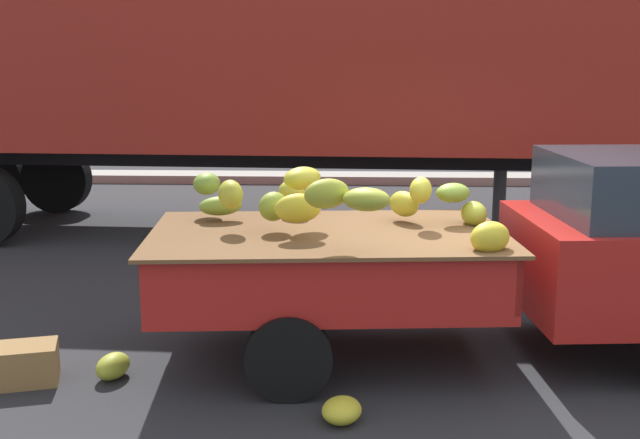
{
  "coord_description": "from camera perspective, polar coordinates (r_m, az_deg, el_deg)",
  "views": [
    {
      "loc": [
        -1.18,
        -6.46,
        2.47
      ],
      "look_at": [
        -1.44,
        -0.08,
        1.16
      ],
      "focal_mm": 44.57,
      "sensor_mm": 36.0,
      "label": 1
    }
  ],
  "objects": [
    {
      "name": "curb_strip",
      "position": [
        16.05,
        6.53,
        2.96
      ],
      "size": [
        80.0,
        0.8,
        0.16
      ],
      "primitive_type": "cube",
      "color": "gray",
      "rests_on": "ground"
    },
    {
      "name": "ground",
      "position": [
        7.02,
        12.03,
        -9.27
      ],
      "size": [
        220.0,
        220.0,
        0.0
      ],
      "primitive_type": "plane",
      "color": "#28282B"
    },
    {
      "name": "produce_crate",
      "position": [
        6.61,
        -20.58,
        -9.7
      ],
      "size": [
        0.6,
        0.49,
        0.3
      ],
      "primitive_type": "cube",
      "rotation": [
        0.0,
        0.0,
        0.29
      ],
      "color": "olive",
      "rests_on": "ground"
    },
    {
      "name": "fallen_banana_bunch_by_wheel",
      "position": [
        5.61,
        1.57,
        -13.54
      ],
      "size": [
        0.35,
        0.38,
        0.17
      ],
      "primitive_type": "ellipsoid",
      "rotation": [
        0.0,
        0.0,
        4.45
      ],
      "color": "gold",
      "rests_on": "ground"
    },
    {
      "name": "semi_trailer",
      "position": [
        11.23,
        -4.43,
        11.93
      ],
      "size": [
        12.1,
        3.12,
        3.95
      ],
      "rotation": [
        0.0,
        0.0,
        -0.05
      ],
      "color": "maroon",
      "rests_on": "ground"
    },
    {
      "name": "pickup_truck",
      "position": [
        6.85,
        17.37,
        -2.29
      ],
      "size": [
        5.17,
        2.12,
        1.7
      ],
      "rotation": [
        0.0,
        0.0,
        0.08
      ],
      "color": "#B21E19",
      "rests_on": "ground"
    },
    {
      "name": "fallen_banana_bunch_near_tailgate",
      "position": [
        6.5,
        -14.65,
        -10.15
      ],
      "size": [
        0.31,
        0.39,
        0.2
      ],
      "primitive_type": "ellipsoid",
      "rotation": [
        0.0,
        0.0,
        1.26
      ],
      "color": "#A4AB2E",
      "rests_on": "ground"
    }
  ]
}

